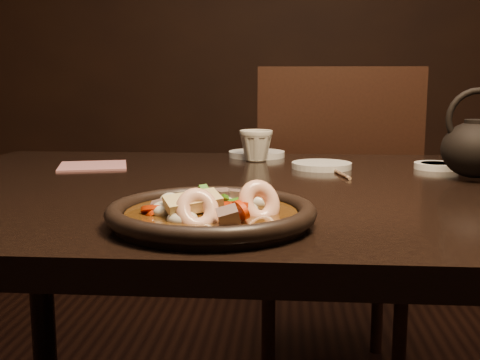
# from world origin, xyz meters

# --- Properties ---
(wall_back) EXTENTS (5.00, 0.02, 2.80)m
(wall_back) POSITION_xyz_m (0.00, 3.00, 1.40)
(wall_back) COLOR black
(wall_back) RESTS_ON floor
(table) EXTENTS (1.60, 0.90, 0.75)m
(table) POSITION_xyz_m (0.00, 0.00, 0.67)
(table) COLOR black
(table) RESTS_ON floor
(chair) EXTENTS (0.46, 0.46, 0.96)m
(chair) POSITION_xyz_m (0.03, 0.69, 0.53)
(chair) COLOR black
(chair) RESTS_ON floor
(plate) EXTENTS (0.27, 0.27, 0.03)m
(plate) POSITION_xyz_m (-0.20, -0.30, 0.76)
(plate) COLOR black
(plate) RESTS_ON table
(stirfry) EXTENTS (0.18, 0.17, 0.06)m
(stirfry) POSITION_xyz_m (-0.20, -0.30, 0.77)
(stirfry) COLOR #3B220A
(stirfry) RESTS_ON plate
(soy_dish) EXTENTS (0.09, 0.09, 0.01)m
(soy_dish) POSITION_xyz_m (0.20, 0.22, 0.76)
(soy_dish) COLOR white
(soy_dish) RESTS_ON table
(saucer_left) EXTENTS (0.12, 0.12, 0.01)m
(saucer_left) POSITION_xyz_m (-0.03, 0.21, 0.76)
(saucer_left) COLOR white
(saucer_left) RESTS_ON table
(saucer_right) EXTENTS (0.13, 0.13, 0.01)m
(saucer_right) POSITION_xyz_m (-0.18, 0.38, 0.76)
(saucer_right) COLOR white
(saucer_right) RESTS_ON table
(tea_cup) EXTENTS (0.08, 0.08, 0.08)m
(tea_cup) POSITION_xyz_m (-0.18, 0.31, 0.79)
(tea_cup) COLOR beige
(tea_cup) RESTS_ON table
(chopsticks) EXTENTS (0.05, 0.23, 0.01)m
(chopsticks) POSITION_xyz_m (-0.02, 0.17, 0.75)
(chopsticks) COLOR tan
(chopsticks) RESTS_ON table
(napkin) EXTENTS (0.17, 0.17, 0.00)m
(napkin) POSITION_xyz_m (-0.52, 0.19, 0.75)
(napkin) COLOR #AA686A
(napkin) RESTS_ON table
(teapot) EXTENTS (0.15, 0.12, 0.16)m
(teapot) POSITION_xyz_m (0.24, 0.08, 0.81)
(teapot) COLOR black
(teapot) RESTS_ON table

